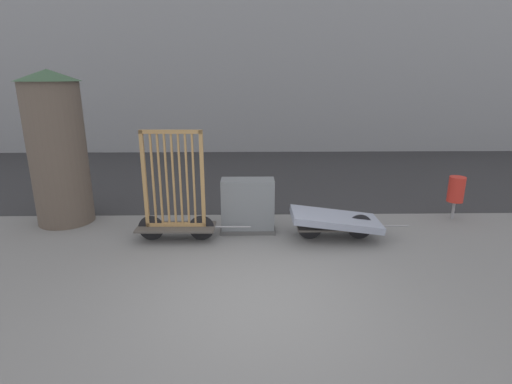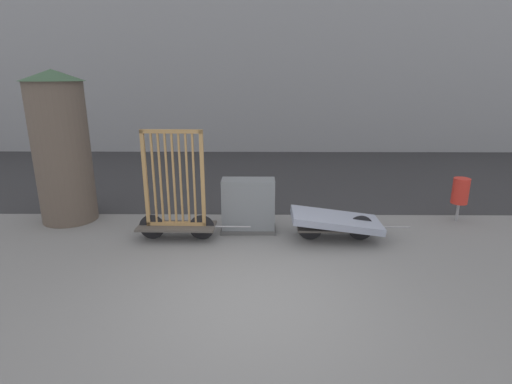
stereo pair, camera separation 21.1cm
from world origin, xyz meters
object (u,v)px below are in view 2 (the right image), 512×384
Objects in this scene: bike_cart_with_bedframe at (176,204)px; bike_cart_with_mattress at (336,221)px; utility_cabinet at (248,208)px; advertising_column at (61,147)px; trash_bin at (460,191)px.

bike_cart_with_bedframe is 0.95× the size of bike_cart_with_mattress.
advertising_column reaches higher than utility_cabinet.
bike_cart_with_bedframe reaches higher than bike_cart_with_mattress.
trash_bin is (2.93, 1.10, 0.30)m from bike_cart_with_mattress.
advertising_column is at bearing 169.89° from bike_cart_with_mattress.
bike_cart_with_bedframe is at bearing -163.01° from utility_cabinet.
bike_cart_with_mattress is at bearing 0.98° from bike_cart_with_bedframe.
bike_cart_with_bedframe reaches higher than trash_bin.
bike_cart_with_bedframe is 3.16m from bike_cart_with_mattress.
trash_bin is at bearing 21.33° from bike_cart_with_mattress.
bike_cart_with_mattress is at bearing -159.36° from trash_bin.
bike_cart_with_mattress is at bearing -13.88° from utility_cabinet.
utility_cabinet is (1.40, 0.43, -0.22)m from bike_cart_with_bedframe.
advertising_column reaches higher than bike_cart_with_mattress.
trash_bin is at bearing 0.00° from advertising_column.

